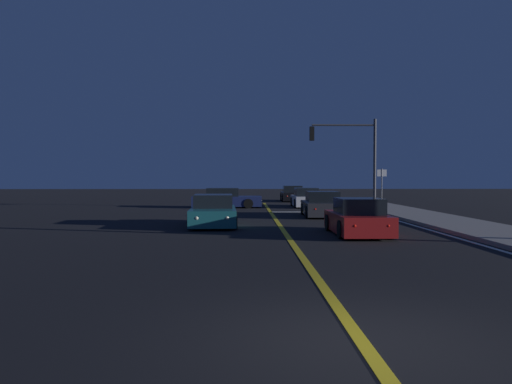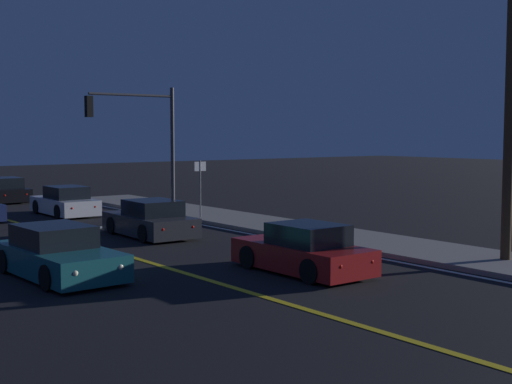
{
  "view_description": "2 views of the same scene",
  "coord_description": "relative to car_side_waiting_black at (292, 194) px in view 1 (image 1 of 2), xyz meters",
  "views": [
    {
      "loc": [
        -1.48,
        -6.25,
        2.11
      ],
      "look_at": [
        -0.85,
        23.93,
        1.19
      ],
      "focal_mm": 35.02,
      "sensor_mm": 36.0,
      "label": 1
    },
    {
      "loc": [
        -9.71,
        -2.26,
        3.72
      ],
      "look_at": [
        0.29,
        10.82,
        2.35
      ],
      "focal_mm": 49.16,
      "sensor_mm": 36.0,
      "label": 2
    }
  ],
  "objects": [
    {
      "name": "car_following_oncoming_charcoal",
      "position": [
        0.03,
        -16.48,
        0.0
      ],
      "size": [
        2.06,
        4.3,
        1.34
      ],
      "rotation": [
        0.0,
        0.0,
        -0.03
      ],
      "color": "#2D2D33",
      "rests_on": "ground"
    },
    {
      "name": "stop_bar",
      "position": [
        0.49,
        -13.17,
        -0.58
      ],
      "size": [
        6.05,
        0.5,
        0.01
      ],
      "primitive_type": "cube",
      "color": "silver",
      "rests_on": "ground"
    },
    {
      "name": "lane_line_edge_right",
      "position": [
        3.26,
        -24.14,
        -0.58
      ],
      "size": [
        0.16,
        42.42,
        0.01
      ],
      "primitive_type": "cube",
      "color": "silver",
      "rests_on": "ground"
    },
    {
      "name": "traffic_signal_near_right",
      "position": [
        2.78,
        -10.87,
        3.33
      ],
      "size": [
        4.3,
        0.28,
        5.83
      ],
      "rotation": [
        0.0,
        0.0,
        3.14
      ],
      "color": "#38383D",
      "rests_on": "ground"
    },
    {
      "name": "lane_line_center",
      "position": [
        -2.54,
        -24.14,
        -0.58
      ],
      "size": [
        0.2,
        42.42,
        0.01
      ],
      "primitive_type": "cube",
      "color": "gold",
      "rests_on": "ground"
    },
    {
      "name": "car_side_waiting_black",
      "position": [
        0.0,
        0.0,
        0.0
      ],
      "size": [
        1.98,
        4.38,
        1.34
      ],
      "rotation": [
        0.0,
        0.0,
        -0.02
      ],
      "color": "black",
      "rests_on": "ground"
    },
    {
      "name": "sidewalk_right",
      "position": [
        5.11,
        -24.14,
        -0.51
      ],
      "size": [
        3.2,
        44.92,
        0.15
      ],
      "primitive_type": "cube",
      "color": "gray",
      "rests_on": "ground"
    },
    {
      "name": "street_sign_corner",
      "position": [
        4.01,
        -13.67,
        1.15
      ],
      "size": [
        0.56,
        0.06,
        2.58
      ],
      "color": "slate",
      "rests_on": "ground"
    },
    {
      "name": "car_far_approaching_navy",
      "position": [
        -5.38,
        -8.78,
        0.0
      ],
      "size": [
        4.77,
        2.03,
        1.34
      ],
      "rotation": [
        0.0,
        0.0,
        -1.55
      ],
      "color": "navy",
      "rests_on": "ground"
    },
    {
      "name": "ground_plane",
      "position": [
        -2.54,
        -36.62,
        -0.58
      ],
      "size": [
        160.0,
        160.0,
        0.0
      ],
      "primitive_type": "plane",
      "color": "black"
    },
    {
      "name": "car_mid_block_red",
      "position": [
        0.05,
        -24.88,
        -0.0
      ],
      "size": [
        1.88,
        4.16,
        1.34
      ],
      "rotation": [
        0.0,
        0.0,
        0.0
      ],
      "color": "maroon",
      "rests_on": "ground"
    },
    {
      "name": "car_distant_tail_white",
      "position": [
        0.17,
        -8.2,
        -0.0
      ],
      "size": [
        1.85,
        4.29,
        1.34
      ],
      "rotation": [
        0.0,
        0.0,
        0.0
      ],
      "color": "silver",
      "rests_on": "ground"
    },
    {
      "name": "car_parked_curb_teal",
      "position": [
        -5.41,
        -21.41,
        0.0
      ],
      "size": [
        2.14,
        4.57,
        1.34
      ],
      "rotation": [
        0.0,
        0.0,
        3.19
      ],
      "color": "#195960",
      "rests_on": "ground"
    }
  ]
}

